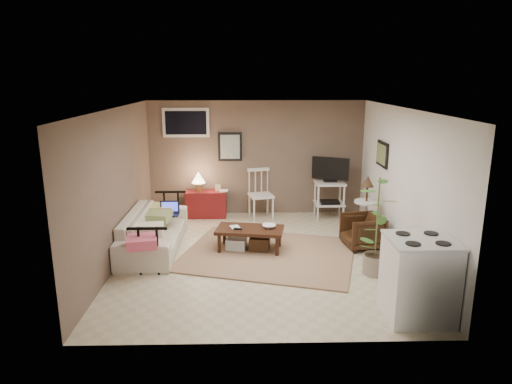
{
  "coord_description": "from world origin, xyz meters",
  "views": [
    {
      "loc": [
        -0.23,
        -6.98,
        2.86
      ],
      "look_at": [
        -0.06,
        0.35,
        1.01
      ],
      "focal_mm": 32.0,
      "sensor_mm": 36.0,
      "label": 1
    }
  ],
  "objects_px": {
    "red_console": "(205,201)",
    "potted_plant": "(377,223)",
    "armchair": "(362,230)",
    "spindle_chair": "(261,195)",
    "tv_stand": "(330,186)",
    "coffee_table": "(249,237)",
    "stove": "(419,278)",
    "side_table": "(367,200)",
    "sofa": "(154,224)"
  },
  "relations": [
    {
      "from": "tv_stand",
      "to": "spindle_chair",
      "type": "bearing_deg",
      "value": 178.68
    },
    {
      "from": "coffee_table",
      "to": "spindle_chair",
      "type": "height_order",
      "value": "spindle_chair"
    },
    {
      "from": "stove",
      "to": "red_console",
      "type": "bearing_deg",
      "value": 124.84
    },
    {
      "from": "armchair",
      "to": "tv_stand",
      "type": "bearing_deg",
      "value": 179.7
    },
    {
      "from": "spindle_chair",
      "to": "tv_stand",
      "type": "height_order",
      "value": "tv_stand"
    },
    {
      "from": "red_console",
      "to": "potted_plant",
      "type": "relative_size",
      "value": 0.64
    },
    {
      "from": "coffee_table",
      "to": "spindle_chair",
      "type": "distance_m",
      "value": 1.9
    },
    {
      "from": "sofa",
      "to": "coffee_table",
      "type": "bearing_deg",
      "value": -95.23
    },
    {
      "from": "sofa",
      "to": "stove",
      "type": "distance_m",
      "value": 4.36
    },
    {
      "from": "coffee_table",
      "to": "armchair",
      "type": "bearing_deg",
      "value": 3.5
    },
    {
      "from": "red_console",
      "to": "coffee_table",
      "type": "bearing_deg",
      "value": -65.28
    },
    {
      "from": "sofa",
      "to": "potted_plant",
      "type": "relative_size",
      "value": 1.48
    },
    {
      "from": "coffee_table",
      "to": "red_console",
      "type": "height_order",
      "value": "red_console"
    },
    {
      "from": "sofa",
      "to": "spindle_chair",
      "type": "height_order",
      "value": "spindle_chair"
    },
    {
      "from": "sofa",
      "to": "armchair",
      "type": "xyz_separation_m",
      "value": [
        3.57,
        -0.03,
        -0.12
      ]
    },
    {
      "from": "coffee_table",
      "to": "red_console",
      "type": "relative_size",
      "value": 1.23
    },
    {
      "from": "red_console",
      "to": "tv_stand",
      "type": "bearing_deg",
      "value": -2.83
    },
    {
      "from": "stove",
      "to": "potted_plant",
      "type": "bearing_deg",
      "value": 97.69
    },
    {
      "from": "red_console",
      "to": "tv_stand",
      "type": "height_order",
      "value": "tv_stand"
    },
    {
      "from": "tv_stand",
      "to": "stove",
      "type": "distance_m",
      "value": 4.09
    },
    {
      "from": "coffee_table",
      "to": "sofa",
      "type": "bearing_deg",
      "value": 174.77
    },
    {
      "from": "tv_stand",
      "to": "stove",
      "type": "xyz_separation_m",
      "value": [
        0.34,
        -4.07,
        -0.17
      ]
    },
    {
      "from": "armchair",
      "to": "potted_plant",
      "type": "bearing_deg",
      "value": -13.95
    },
    {
      "from": "red_console",
      "to": "spindle_chair",
      "type": "relative_size",
      "value": 0.94
    },
    {
      "from": "coffee_table",
      "to": "potted_plant",
      "type": "relative_size",
      "value": 0.79
    },
    {
      "from": "spindle_chair",
      "to": "stove",
      "type": "xyz_separation_m",
      "value": [
        1.77,
        -4.1,
        0.03
      ]
    },
    {
      "from": "coffee_table",
      "to": "tv_stand",
      "type": "distance_m",
      "value": 2.52
    },
    {
      "from": "red_console",
      "to": "armchair",
      "type": "relative_size",
      "value": 1.53
    },
    {
      "from": "side_table",
      "to": "stove",
      "type": "distance_m",
      "value": 2.82
    },
    {
      "from": "coffee_table",
      "to": "sofa",
      "type": "distance_m",
      "value": 1.65
    },
    {
      "from": "side_table",
      "to": "potted_plant",
      "type": "relative_size",
      "value": 0.78
    },
    {
      "from": "spindle_chair",
      "to": "potted_plant",
      "type": "xyz_separation_m",
      "value": [
        1.6,
        -2.85,
        0.32
      ]
    },
    {
      "from": "red_console",
      "to": "tv_stand",
      "type": "xyz_separation_m",
      "value": [
        2.58,
        -0.13,
        0.34
      ]
    },
    {
      "from": "red_console",
      "to": "potted_plant",
      "type": "distance_m",
      "value": 4.06
    },
    {
      "from": "tv_stand",
      "to": "sofa",
      "type": "bearing_deg",
      "value": -153.05
    },
    {
      "from": "spindle_chair",
      "to": "side_table",
      "type": "relative_size",
      "value": 0.88
    },
    {
      "from": "red_console",
      "to": "spindle_chair",
      "type": "bearing_deg",
      "value": -4.69
    },
    {
      "from": "tv_stand",
      "to": "armchair",
      "type": "height_order",
      "value": "tv_stand"
    },
    {
      "from": "spindle_chair",
      "to": "side_table",
      "type": "distance_m",
      "value": 2.27
    },
    {
      "from": "red_console",
      "to": "potted_plant",
      "type": "height_order",
      "value": "potted_plant"
    },
    {
      "from": "spindle_chair",
      "to": "side_table",
      "type": "bearing_deg",
      "value": -34.83
    },
    {
      "from": "side_table",
      "to": "armchair",
      "type": "xyz_separation_m",
      "value": [
        -0.17,
        -0.45,
        -0.41
      ]
    },
    {
      "from": "red_console",
      "to": "armchair",
      "type": "bearing_deg",
      "value": -32.86
    },
    {
      "from": "tv_stand",
      "to": "coffee_table",
      "type": "bearing_deg",
      "value": -132.53
    },
    {
      "from": "spindle_chair",
      "to": "tv_stand",
      "type": "relative_size",
      "value": 0.8
    },
    {
      "from": "coffee_table",
      "to": "side_table",
      "type": "relative_size",
      "value": 1.02
    },
    {
      "from": "armchair",
      "to": "coffee_table",
      "type": "bearing_deg",
      "value": -95.66
    },
    {
      "from": "tv_stand",
      "to": "stove",
      "type": "bearing_deg",
      "value": -85.17
    },
    {
      "from": "sofa",
      "to": "stove",
      "type": "xyz_separation_m",
      "value": [
        3.65,
        -2.39,
        0.07
      ]
    },
    {
      "from": "coffee_table",
      "to": "tv_stand",
      "type": "height_order",
      "value": "tv_stand"
    }
  ]
}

